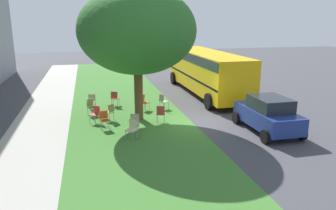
{
  "coord_description": "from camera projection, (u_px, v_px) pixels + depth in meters",
  "views": [
    {
      "loc": [
        -15.02,
        5.16,
        5.04
      ],
      "look_at": [
        0.25,
        1.41,
        0.93
      ],
      "focal_mm": 35.21,
      "sensor_mm": 36.0,
      "label": 1
    }
  ],
  "objects": [
    {
      "name": "ground",
      "position": [
        196.0,
        122.0,
        16.58
      ],
      "size": [
        80.0,
        80.0,
        0.0
      ],
      "primitive_type": "plane",
      "color": "#424247"
    },
    {
      "name": "grass_verge",
      "position": [
        133.0,
        127.0,
        15.84
      ],
      "size": [
        48.0,
        6.0,
        0.01
      ],
      "primitive_type": "cube",
      "color": "#3D752D",
      "rests_on": "ground"
    },
    {
      "name": "sidewalk_strip",
      "position": [
        36.0,
        135.0,
        14.82
      ],
      "size": [
        48.0,
        2.8,
        0.01
      ],
      "primitive_type": "cube",
      "color": "#ADA89E",
      "rests_on": "ground"
    },
    {
      "name": "street_tree",
      "position": [
        137.0,
        31.0,
        15.99
      ],
      "size": [
        5.79,
        5.79,
        6.64
      ],
      "color": "brown",
      "rests_on": "ground"
    },
    {
      "name": "chair_0",
      "position": [
        95.0,
        113.0,
        16.39
      ],
      "size": [
        0.59,
        0.59,
        0.88
      ],
      "color": "#B7332D",
      "rests_on": "ground"
    },
    {
      "name": "chair_1",
      "position": [
        132.0,
        128.0,
        14.11
      ],
      "size": [
        0.59,
        0.59,
        0.88
      ],
      "color": "beige",
      "rests_on": "ground"
    },
    {
      "name": "chair_2",
      "position": [
        104.0,
        118.0,
        15.47
      ],
      "size": [
        0.5,
        0.5,
        0.88
      ],
      "color": "#C64C1E",
      "rests_on": "ground"
    },
    {
      "name": "chair_3",
      "position": [
        110.0,
        111.0,
        16.72
      ],
      "size": [
        0.59,
        0.59,
        0.88
      ],
      "color": "olive",
      "rests_on": "ground"
    },
    {
      "name": "chair_4",
      "position": [
        144.0,
        101.0,
        18.73
      ],
      "size": [
        0.59,
        0.59,
        0.88
      ],
      "color": "#C64C1E",
      "rests_on": "ground"
    },
    {
      "name": "chair_5",
      "position": [
        92.0,
        100.0,
        18.98
      ],
      "size": [
        0.45,
        0.44,
        0.88
      ],
      "color": "#ADA393",
      "rests_on": "ground"
    },
    {
      "name": "chair_6",
      "position": [
        161.0,
        113.0,
        16.42
      ],
      "size": [
        0.5,
        0.5,
        0.88
      ],
      "color": "#B7332D",
      "rests_on": "ground"
    },
    {
      "name": "chair_7",
      "position": [
        91.0,
        106.0,
        17.76
      ],
      "size": [
        0.58,
        0.58,
        0.88
      ],
      "color": "olive",
      "rests_on": "ground"
    },
    {
      "name": "chair_8",
      "position": [
        163.0,
        100.0,
        18.89
      ],
      "size": [
        0.55,
        0.55,
        0.88
      ],
      "color": "#ADA393",
      "rests_on": "ground"
    },
    {
      "name": "chair_9",
      "position": [
        135.0,
        122.0,
        14.91
      ],
      "size": [
        0.53,
        0.52,
        0.88
      ],
      "color": "#ADA393",
      "rests_on": "ground"
    },
    {
      "name": "chair_10",
      "position": [
        115.0,
        97.0,
        19.63
      ],
      "size": [
        0.54,
        0.54,
        0.88
      ],
      "color": "#B7332D",
      "rests_on": "ground"
    },
    {
      "name": "parked_car",
      "position": [
        268.0,
        114.0,
        15.03
      ],
      "size": [
        3.7,
        1.92,
        1.65
      ],
      "color": "navy",
      "rests_on": "ground"
    },
    {
      "name": "school_bus",
      "position": [
        206.0,
        69.0,
        22.54
      ],
      "size": [
        10.4,
        2.8,
        2.88
      ],
      "color": "yellow",
      "rests_on": "ground"
    }
  ]
}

